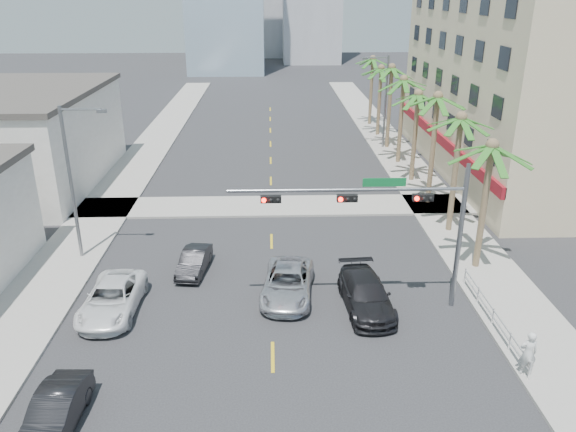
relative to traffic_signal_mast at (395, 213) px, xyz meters
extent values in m
plane|color=#262628|center=(-5.78, -7.95, -5.06)|extent=(260.00, 260.00, 0.00)
cube|color=gray|center=(6.22, 12.05, -4.99)|extent=(4.00, 120.00, 0.15)
cube|color=gray|center=(-17.78, 12.05, -4.99)|extent=(4.00, 120.00, 0.15)
cube|color=gray|center=(-5.78, 14.05, -4.99)|extent=(80.00, 4.00, 0.15)
cube|color=beige|center=(16.22, 22.05, 2.44)|extent=(15.00, 28.00, 15.00)
cube|color=maroon|center=(8.62, 22.05, -2.06)|extent=(0.30, 28.00, 0.80)
cube|color=beige|center=(-25.28, 20.05, -1.46)|extent=(11.00, 18.00, 7.20)
cylinder|color=slate|center=(3.22, 0.05, -1.46)|extent=(0.24, 0.24, 7.20)
cylinder|color=slate|center=(-2.28, 0.05, 1.14)|extent=(11.00, 0.16, 0.16)
cube|color=#0C662D|center=(-0.58, 0.05, 1.49)|extent=(2.00, 0.05, 0.40)
cube|color=black|center=(1.22, -0.10, 0.79)|extent=(0.95, 0.28, 0.32)
sphere|color=#FF0C05|center=(0.90, -0.26, 0.79)|extent=(0.22, 0.22, 0.22)
cube|color=black|center=(-2.28, -0.10, 0.79)|extent=(0.95, 0.28, 0.32)
sphere|color=#FF0C05|center=(-2.60, -0.26, 0.79)|extent=(0.22, 0.22, 0.22)
cube|color=black|center=(-5.78, -0.10, 0.79)|extent=(0.95, 0.28, 0.32)
sphere|color=#FF0C05|center=(-6.10, -0.26, 0.79)|extent=(0.22, 0.22, 0.22)
cylinder|color=brown|center=(5.82, 4.05, -1.46)|extent=(0.36, 0.36, 7.20)
cylinder|color=brown|center=(5.82, 9.25, -1.28)|extent=(0.36, 0.36, 7.56)
cylinder|color=brown|center=(5.82, 14.45, -1.10)|extent=(0.36, 0.36, 7.92)
cylinder|color=brown|center=(5.82, 19.65, -1.46)|extent=(0.36, 0.36, 7.20)
cylinder|color=brown|center=(5.82, 24.85, -1.28)|extent=(0.36, 0.36, 7.56)
cylinder|color=brown|center=(5.82, 30.05, -1.10)|extent=(0.36, 0.36, 7.92)
cylinder|color=brown|center=(5.82, 35.25, -1.46)|extent=(0.36, 0.36, 7.20)
cylinder|color=brown|center=(5.82, 40.45, -1.28)|extent=(0.36, 0.36, 7.56)
cylinder|color=slate|center=(-16.98, 6.05, -0.56)|extent=(0.20, 0.20, 9.00)
cylinder|color=slate|center=(-15.88, 6.05, 3.74)|extent=(2.20, 0.12, 0.12)
cube|color=slate|center=(-14.78, 6.05, 3.64)|extent=(0.50, 0.25, 0.18)
cylinder|color=slate|center=(5.42, 30.05, -0.56)|extent=(0.20, 0.20, 9.00)
cylinder|color=slate|center=(4.32, 30.05, 3.74)|extent=(2.20, 0.12, 0.12)
cube|color=slate|center=(3.22, 30.05, 3.64)|extent=(0.50, 0.25, 0.18)
cylinder|color=silver|center=(4.52, -1.95, -4.51)|extent=(0.08, 8.00, 0.08)
cylinder|color=silver|center=(4.52, -1.95, -4.16)|extent=(0.08, 8.00, 0.08)
cylinder|color=silver|center=(4.52, -5.95, -4.56)|extent=(0.08, 0.08, 1.00)
cylinder|color=silver|center=(4.52, -3.95, -4.56)|extent=(0.08, 0.08, 1.00)
cylinder|color=silver|center=(4.52, -1.95, -4.56)|extent=(0.08, 0.08, 1.00)
cylinder|color=silver|center=(4.52, 0.05, -4.56)|extent=(0.08, 0.08, 1.00)
cylinder|color=silver|center=(4.52, 2.05, -4.56)|extent=(0.08, 0.08, 1.00)
imported|color=black|center=(-13.58, -7.92, -4.36)|extent=(1.61, 4.28, 1.39)
imported|color=white|center=(-13.58, -0.05, -4.31)|extent=(2.59, 5.43, 1.50)
imported|color=black|center=(-10.13, 4.12, -4.44)|extent=(1.78, 3.94, 1.25)
imported|color=silver|center=(-4.98, 1.23, -4.31)|extent=(3.11, 5.64, 1.50)
imported|color=black|center=(-1.15, -0.07, -4.29)|extent=(2.54, 5.48, 1.55)
imported|color=silver|center=(4.52, -5.58, -3.93)|extent=(0.74, 0.50, 1.96)
camera|label=1|loc=(-5.76, -24.12, 9.67)|focal=35.00mm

